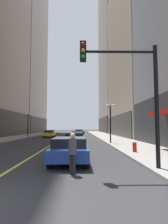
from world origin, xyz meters
The scene contains 17 objects.
ground_plane centered at (0.00, 35.00, 0.00)m, with size 200.00×200.00×0.00m, color #2D2D30.
sidewalk_left centered at (-8.25, 35.00, 0.07)m, with size 4.50×78.00×0.15m, color gray.
sidewalk_right centered at (8.25, 35.00, 0.07)m, with size 4.50×78.00×0.15m, color gray.
lane_centre_stripe centered at (0.00, 35.00, 0.00)m, with size 0.16×70.00×0.01m, color #E5D64C.
building_left_far centered at (-16.64, 60.00, 31.98)m, with size 12.46×26.00×64.14m.
building_right_mid centered at (16.52, 34.50, 17.61)m, with size 12.25×24.00×35.37m.
building_right_far centered at (17.64, 60.00, 29.75)m, with size 14.48×26.00×59.66m.
car_blue centered at (2.53, 6.19, 0.72)m, with size 1.92×4.67×1.32m.
car_green centered at (2.44, 15.13, 0.72)m, with size 2.08×4.35×1.32m.
car_white centered at (2.79, 21.91, 0.72)m, with size 1.90×4.42×1.32m.
car_yellow centered at (-2.62, 31.41, 0.72)m, with size 1.92×4.05×1.32m.
car_silver centered at (2.75, 41.76, 0.72)m, with size 1.89×4.27×1.32m.
pedestrian_with_orange_bag centered at (2.78, 3.53, 0.95)m, with size 0.48×0.48×1.64m.
traffic_light_near_right centered at (5.35, 3.96, 3.74)m, with size 3.43×0.34×5.65m.
street_lamp_left_far centered at (-6.40, 30.58, 3.26)m, with size 1.06×0.36×4.43m.
street_lamp_right_mid centered at (6.40, 16.85, 3.26)m, with size 1.06×0.36×4.43m.
fire_hydrant_right centered at (6.90, 9.29, 0.40)m, with size 0.28×0.28×0.80m, color red.
Camera 1 is at (3.09, -4.23, 1.88)m, focal length 30.73 mm.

